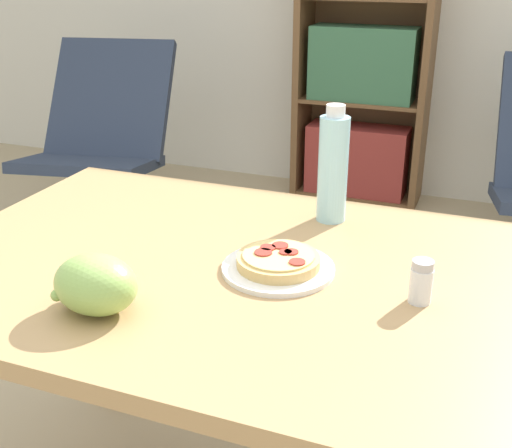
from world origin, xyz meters
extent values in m
cube|color=tan|center=(0.07, 0.04, 0.72)|extent=(1.24, 0.81, 0.03)
cylinder|color=tan|center=(-0.48, 0.39, 0.35)|extent=(0.06, 0.06, 0.70)
cylinder|color=white|center=(0.15, 0.05, 0.74)|extent=(0.21, 0.21, 0.01)
cylinder|color=#DBB26B|center=(0.15, 0.05, 0.76)|extent=(0.16, 0.16, 0.02)
cylinder|color=#EACC7A|center=(0.15, 0.05, 0.77)|extent=(0.13, 0.13, 0.00)
cylinder|color=#A83328|center=(0.14, 0.08, 0.77)|extent=(0.03, 0.03, 0.00)
cylinder|color=#A83328|center=(0.19, 0.03, 0.77)|extent=(0.03, 0.03, 0.00)
cylinder|color=#A83328|center=(0.16, 0.06, 0.77)|extent=(0.02, 0.02, 0.00)
cylinder|color=#A83328|center=(0.12, 0.04, 0.77)|extent=(0.03, 0.03, 0.00)
cylinder|color=#A83328|center=(0.17, 0.06, 0.77)|extent=(0.03, 0.03, 0.00)
cylinder|color=#A83328|center=(0.12, 0.07, 0.77)|extent=(0.03, 0.03, 0.00)
ellipsoid|color=#93BC5B|center=(-0.08, -0.19, 0.79)|extent=(0.14, 0.11, 0.10)
sphere|color=#93BC5B|center=(-0.15, -0.18, 0.76)|extent=(0.02, 0.02, 0.02)
sphere|color=#93BC5B|center=(-0.06, -0.20, 0.76)|extent=(0.02, 0.02, 0.02)
sphere|color=#93BC5B|center=(-0.12, -0.18, 0.80)|extent=(0.03, 0.03, 0.03)
sphere|color=#93BC5B|center=(-0.08, -0.16, 0.78)|extent=(0.02, 0.02, 0.02)
sphere|color=#93BC5B|center=(-0.14, -0.23, 0.77)|extent=(0.02, 0.02, 0.02)
sphere|color=#93BC5B|center=(-0.06, -0.20, 0.78)|extent=(0.03, 0.03, 0.03)
sphere|color=#93BC5B|center=(-0.06, -0.19, 0.77)|extent=(0.02, 0.02, 0.02)
sphere|color=#93BC5B|center=(-0.05, -0.15, 0.76)|extent=(0.02, 0.02, 0.02)
sphere|color=#93BC5B|center=(-0.13, -0.16, 0.77)|extent=(0.03, 0.03, 0.03)
sphere|color=#93BC5B|center=(-0.11, -0.14, 0.78)|extent=(0.02, 0.02, 0.02)
sphere|color=#93BC5B|center=(-0.06, -0.20, 0.76)|extent=(0.02, 0.02, 0.02)
cylinder|color=#A3DBEA|center=(0.17, 0.33, 0.85)|extent=(0.06, 0.06, 0.23)
cylinder|color=white|center=(0.17, 0.33, 0.98)|extent=(0.04, 0.04, 0.03)
cylinder|color=white|center=(0.41, 0.03, 0.77)|extent=(0.04, 0.04, 0.06)
cylinder|color=#B7B7BC|center=(0.41, 0.03, 0.81)|extent=(0.04, 0.04, 0.02)
cube|color=slate|center=(-1.29, 1.54, 0.05)|extent=(0.65, 0.65, 0.10)
cube|color=#2D384C|center=(-1.29, 1.46, 0.36)|extent=(0.69, 0.61, 0.14)
cube|color=#2D384C|center=(-1.33, 1.76, 0.60)|extent=(0.67, 0.52, 0.55)
cube|color=brown|center=(-0.54, 2.45, 0.81)|extent=(0.04, 0.29, 1.61)
cube|color=brown|center=(0.12, 2.45, 0.81)|extent=(0.04, 0.29, 1.61)
cube|color=brown|center=(-0.21, 2.59, 0.81)|extent=(0.70, 0.01, 1.61)
cube|color=brown|center=(-0.21, 2.45, 0.02)|extent=(0.63, 0.28, 0.02)
cube|color=#99332D|center=(-0.21, 2.43, 0.22)|extent=(0.54, 0.21, 0.38)
cube|color=brown|center=(-0.21, 2.45, 0.54)|extent=(0.63, 0.28, 0.02)
cube|color=#3D704C|center=(-0.21, 2.43, 0.74)|extent=(0.54, 0.21, 0.38)
camera|label=1|loc=(0.49, -0.96, 1.29)|focal=45.00mm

